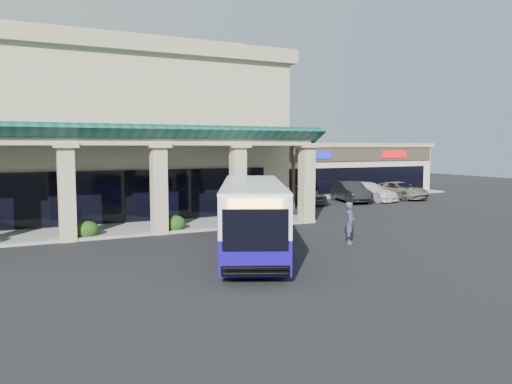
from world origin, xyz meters
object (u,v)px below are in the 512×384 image
car_silver (304,194)px  car_white (351,192)px  pedestrian (350,223)px  car_red (368,192)px  transit_bus (253,218)px  car_gray (399,190)px

car_silver → car_white: (4.24, -0.41, 0.04)m
pedestrian → car_red: pedestrian is taller
pedestrian → car_white: bearing=6.1°
transit_bus → car_red: size_ratio=2.02×
car_white → car_red: (1.93, 0.15, -0.06)m
car_red → car_gray: (3.40, -0.02, -0.04)m
pedestrian → car_white: 17.94m
car_white → car_red: bearing=18.5°
pedestrian → car_gray: bearing=-5.1°
car_red → transit_bus: bearing=-155.6°
transit_bus → pedestrian: size_ratio=5.52×
transit_bus → car_gray: bearing=58.8°
pedestrian → car_gray: size_ratio=0.37×
car_silver → pedestrian: bearing=-113.4°
transit_bus → car_white: bearing=66.6°
car_silver → transit_bus: bearing=-127.9°
transit_bus → car_gray: transit_bus is taller
pedestrian → car_red: (12.76, 14.45, -0.20)m
car_silver → car_gray: bearing=-1.0°
car_silver → car_white: car_white is taller
transit_bus → car_red: bearing=63.6°
pedestrian → car_red: size_ratio=0.37×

